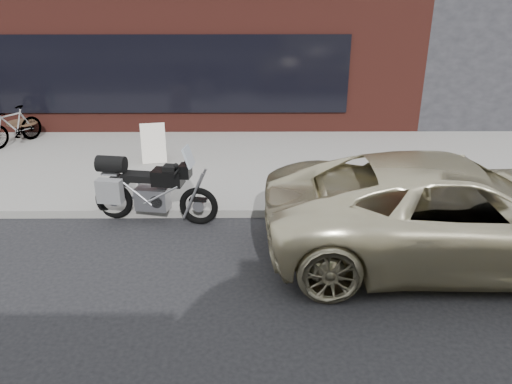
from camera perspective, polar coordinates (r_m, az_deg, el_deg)
ground at (r=5.75m, az=-5.61°, el=-20.85°), size 120.00×120.00×0.00m
near_sidewalk at (r=11.79m, az=-2.81°, el=3.80°), size 44.00×6.00×0.15m
storefront at (r=18.35m, az=-8.64°, el=17.53°), size 14.00×10.07×4.50m
motorcycle at (r=8.89m, az=-12.46°, el=0.33°), size 2.24×0.76×1.42m
minivan at (r=8.02m, az=21.64°, el=-2.07°), size 5.70×2.73×1.57m
bicycle_rear at (r=13.86m, az=-25.94°, el=6.79°), size 1.17×1.56×0.93m
sandwich_sign at (r=11.57m, az=-11.64°, el=5.62°), size 0.63×0.59×0.87m
cafe_table at (r=14.35m, az=-25.15°, el=7.15°), size 0.76×0.76×0.43m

